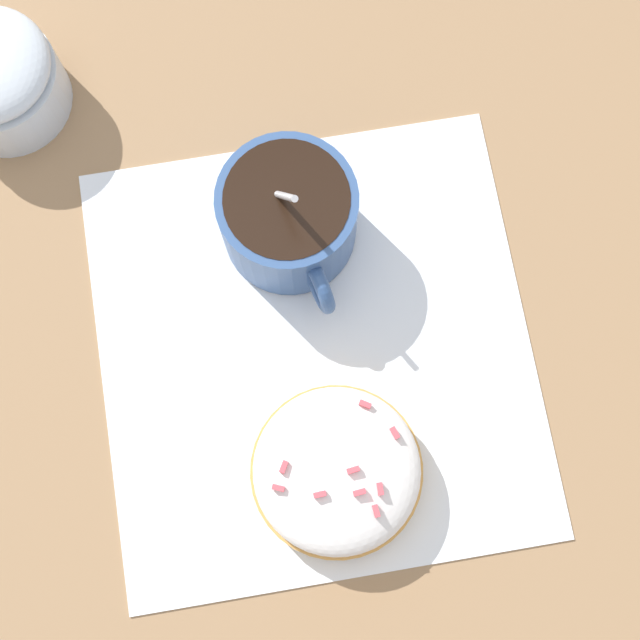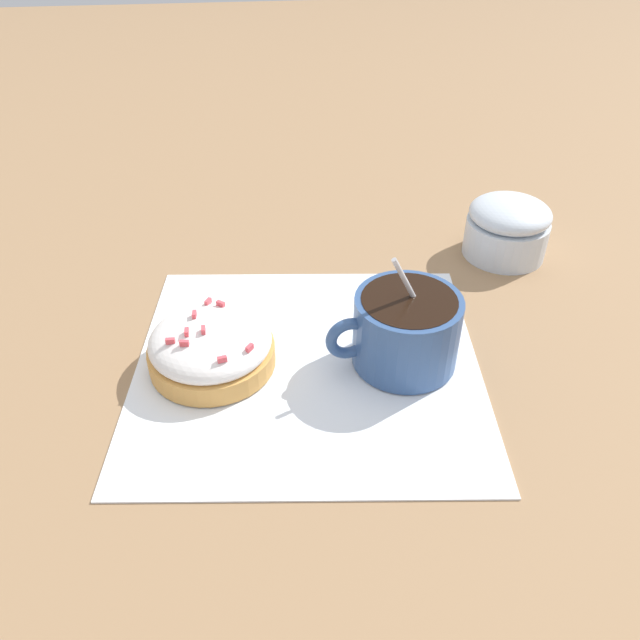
# 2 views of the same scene
# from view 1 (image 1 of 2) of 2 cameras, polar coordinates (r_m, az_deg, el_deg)

# --- Properties ---
(ground_plane) EXTENTS (3.00, 3.00, 0.00)m
(ground_plane) POSITION_cam_1_polar(r_m,az_deg,el_deg) (0.56, -0.31, -1.93)
(ground_plane) COLOR #93704C
(paper_napkin) EXTENTS (0.31, 0.30, 0.00)m
(paper_napkin) POSITION_cam_1_polar(r_m,az_deg,el_deg) (0.56, -0.31, -1.90)
(paper_napkin) COLOR white
(paper_napkin) RESTS_ON ground_plane
(coffee_cup) EXTENTS (0.11, 0.08, 0.10)m
(coffee_cup) POSITION_cam_1_polar(r_m,az_deg,el_deg) (0.55, -2.00, 6.65)
(coffee_cup) COLOR #335184
(coffee_cup) RESTS_ON paper_napkin
(frosted_pastry) EXTENTS (0.10, 0.10, 0.04)m
(frosted_pastry) POSITION_cam_1_polar(r_m,az_deg,el_deg) (0.53, 1.07, -9.63)
(frosted_pastry) COLOR #D19347
(frosted_pastry) RESTS_ON paper_napkin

